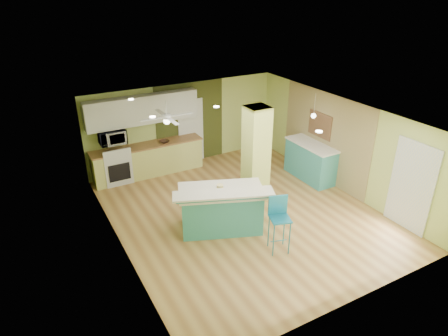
{
  "coord_description": "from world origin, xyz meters",
  "views": [
    {
      "loc": [
        -4.5,
        -7.15,
        5.26
      ],
      "look_at": [
        -0.32,
        0.4,
        1.14
      ],
      "focal_mm": 32.0,
      "sensor_mm": 36.0,
      "label": 1
    }
  ],
  "objects": [
    {
      "name": "floor",
      "position": [
        0.0,
        0.0,
        -0.01
      ],
      "size": [
        6.0,
        7.0,
        0.01
      ],
      "primitive_type": "cube",
      "color": "olive",
      "rests_on": "ground"
    },
    {
      "name": "ceiling",
      "position": [
        0.0,
        0.0,
        2.5
      ],
      "size": [
        6.0,
        7.0,
        0.01
      ],
      "primitive_type": "cube",
      "color": "white",
      "rests_on": "wall_back"
    },
    {
      "name": "wall_back",
      "position": [
        0.0,
        3.5,
        1.25
      ],
      "size": [
        6.0,
        0.01,
        2.5
      ],
      "primitive_type": "cube",
      "color": "#BCCE6E",
      "rests_on": "floor"
    },
    {
      "name": "wall_front",
      "position": [
        0.0,
        -3.5,
        1.25
      ],
      "size": [
        6.0,
        0.01,
        2.5
      ],
      "primitive_type": "cube",
      "color": "#BCCE6E",
      "rests_on": "floor"
    },
    {
      "name": "wall_left",
      "position": [
        -3.0,
        0.0,
        1.25
      ],
      "size": [
        0.01,
        7.0,
        2.5
      ],
      "primitive_type": "cube",
      "color": "#BCCE6E",
      "rests_on": "floor"
    },
    {
      "name": "wall_right",
      "position": [
        3.0,
        0.0,
        1.25
      ],
      "size": [
        0.01,
        7.0,
        2.5
      ],
      "primitive_type": "cube",
      "color": "#BCCE6E",
      "rests_on": "floor"
    },
    {
      "name": "wood_panel",
      "position": [
        2.99,
        0.6,
        1.25
      ],
      "size": [
        0.02,
        3.4,
        2.5
      ],
      "primitive_type": "cube",
      "color": "#8B784F",
      "rests_on": "floor"
    },
    {
      "name": "olive_accent",
      "position": [
        0.2,
        3.49,
        1.25
      ],
      "size": [
        2.2,
        0.02,
        2.5
      ],
      "primitive_type": "cube",
      "color": "#3F451B",
      "rests_on": "floor"
    },
    {
      "name": "interior_door",
      "position": [
        0.2,
        3.46,
        1.0
      ],
      "size": [
        0.82,
        0.05,
        2.0
      ],
      "primitive_type": "cube",
      "color": "white",
      "rests_on": "floor"
    },
    {
      "name": "french_door",
      "position": [
        2.97,
        -2.3,
        1.05
      ],
      "size": [
        0.04,
        1.08,
        2.1
      ],
      "primitive_type": "cube",
      "color": "silver",
      "rests_on": "floor"
    },
    {
      "name": "column",
      "position": [
        0.65,
        0.5,
        1.25
      ],
      "size": [
        0.55,
        0.55,
        2.5
      ],
      "primitive_type": "cube",
      "color": "#D0DB65",
      "rests_on": "floor"
    },
    {
      "name": "kitchen_run",
      "position": [
        -1.3,
        3.2,
        0.47
      ],
      "size": [
        3.25,
        0.63,
        0.94
      ],
      "color": "#CACB6A",
      "rests_on": "floor"
    },
    {
      "name": "stove",
      "position": [
        -2.25,
        3.19,
        0.46
      ],
      "size": [
        0.76,
        0.66,
        1.08
      ],
      "color": "silver",
      "rests_on": "floor"
    },
    {
      "name": "upper_cabinets",
      "position": [
        -1.3,
        3.32,
        1.95
      ],
      "size": [
        3.2,
        0.34,
        0.8
      ],
      "primitive_type": "cube",
      "color": "silver",
      "rests_on": "wall_back"
    },
    {
      "name": "microwave",
      "position": [
        -2.25,
        3.2,
        1.35
      ],
      "size": [
        0.7,
        0.48,
        0.39
      ],
      "primitive_type": "imported",
      "color": "white",
      "rests_on": "wall_back"
    },
    {
      "name": "ceiling_fan",
      "position": [
        -1.1,
        2.0,
        2.08
      ],
      "size": [
        1.41,
        1.41,
        0.61
      ],
      "color": "silver",
      "rests_on": "ceiling"
    },
    {
      "name": "pendant_lamp",
      "position": [
        2.65,
        0.75,
        1.88
      ],
      "size": [
        0.14,
        0.14,
        0.69
      ],
      "color": "white",
      "rests_on": "ceiling"
    },
    {
      "name": "wall_decor",
      "position": [
        2.96,
        0.8,
        1.55
      ],
      "size": [
        0.03,
        0.9,
        0.7
      ],
      "primitive_type": "cube",
      "color": "brown",
      "rests_on": "wood_panel"
    },
    {
      "name": "peninsula",
      "position": [
        -0.79,
        -0.32,
        0.53
      ],
      "size": [
        2.3,
        1.81,
        1.15
      ],
      "rotation": [
        0.0,
        0.0,
        -0.38
      ],
      "color": "teal",
      "rests_on": "floor"
    },
    {
      "name": "bar_stool",
      "position": [
        -0.11,
        -1.56,
        0.83
      ],
      "size": [
        0.51,
        0.51,
        1.24
      ],
      "rotation": [
        0.0,
        0.0,
        -0.31
      ],
      "color": "teal",
      "rests_on": "floor"
    },
    {
      "name": "side_counter",
      "position": [
        2.7,
        0.73,
        0.53
      ],
      "size": [
        0.7,
        1.65,
        1.06
      ],
      "color": "teal",
      "rests_on": "floor"
    },
    {
      "name": "fruit_bowl",
      "position": [
        -0.8,
        3.1,
        0.97
      ],
      "size": [
        0.3,
        0.3,
        0.07
      ],
      "primitive_type": "imported",
      "rotation": [
        0.0,
        0.0,
        0.12
      ],
      "color": "#392217",
      "rests_on": "kitchen_run"
    },
    {
      "name": "canister",
      "position": [
        -0.82,
        -0.31,
        1.07
      ],
      "size": [
        0.15,
        0.15,
        0.15
      ],
      "primitive_type": "cylinder",
      "color": "yellow",
      "rests_on": "peninsula"
    }
  ]
}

